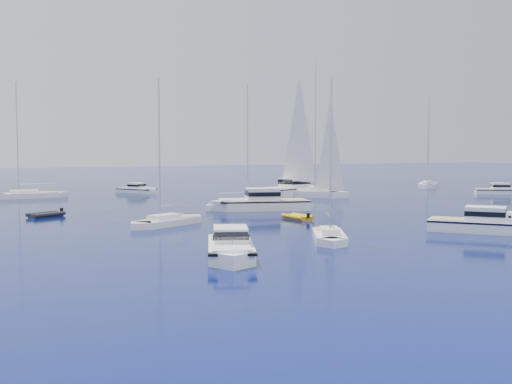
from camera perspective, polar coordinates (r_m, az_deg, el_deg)
ground at (r=39.47m, az=19.89°, el=-5.71°), size 400.00×400.00×0.00m
motor_cruiser_near at (r=36.77m, az=-2.42°, el=-6.17°), size 5.71×9.31×2.34m
motor_cruiser_right at (r=50.87m, az=21.04°, el=-3.59°), size 8.78×9.49×2.60m
motor_cruiser_centre at (r=64.94m, az=0.40°, el=-1.71°), size 12.03×6.41×3.02m
motor_cruiser_far_r at (r=94.73m, az=22.17°, el=-0.20°), size 7.96×6.70×2.11m
motor_cruiser_distant at (r=85.41m, az=3.53°, el=-0.34°), size 12.76×7.19×3.20m
motor_cruiser_horizon at (r=91.92m, az=-11.12°, el=-0.09°), size 6.11×7.37×1.95m
sailboat_fore at (r=43.84m, az=6.92°, el=-4.54°), size 5.65×8.21×11.99m
sailboat_mid_l at (r=52.43m, az=-8.36°, el=-3.14°), size 8.79×6.27×12.92m
sailboat_centre at (r=66.66m, az=-1.46°, el=-1.57°), size 10.08×4.79×14.34m
sailboat_sails_r at (r=83.76m, az=4.78°, el=-0.43°), size 10.35×12.37×18.95m
sailboat_far_l at (r=86.21m, az=-20.77°, el=-0.55°), size 10.91×2.99×15.98m
sailboat_sails_far at (r=108.23m, az=15.92°, el=0.44°), size 9.44×9.57×15.68m
tender_yellow at (r=56.45m, az=3.93°, el=-2.59°), size 2.24×3.57×0.95m
tender_grey_far at (r=61.80m, az=-19.23°, el=-2.23°), size 4.04×3.37×0.95m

